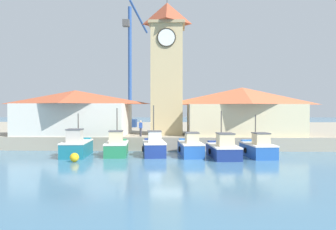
{
  "coord_description": "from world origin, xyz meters",
  "views": [
    {
      "loc": [
        0.9,
        -25.59,
        4.04
      ],
      "look_at": [
        -0.16,
        8.25,
        3.5
      ],
      "focal_mm": 35.0,
      "sensor_mm": 36.0,
      "label": 1
    }
  ],
  "objects": [
    {
      "name": "ground_plane",
      "position": [
        0.0,
        0.0,
        0.0
      ],
      "size": [
        300.0,
        300.0,
        0.0
      ],
      "primitive_type": "plane",
      "color": "teal"
    },
    {
      "name": "quay_wharf",
      "position": [
        0.0,
        26.25,
        0.67
      ],
      "size": [
        120.0,
        40.0,
        1.34
      ],
      "primitive_type": "cube",
      "color": "#9E937F",
      "rests_on": "ground"
    },
    {
      "name": "fishing_boat_far_left",
      "position": [
        -7.98,
        2.68,
        0.83
      ],
      "size": [
        2.42,
        4.74,
        3.71
      ],
      "color": "#196B7F",
      "rests_on": "ground"
    },
    {
      "name": "fishing_boat_left_outer",
      "position": [
        -4.56,
        3.12,
        0.76
      ],
      "size": [
        2.33,
        4.27,
        4.19
      ],
      "color": "#237A4C",
      "rests_on": "ground"
    },
    {
      "name": "fishing_boat_left_inner",
      "position": [
        -1.24,
        3.17,
        0.78
      ],
      "size": [
        2.42,
        4.29,
        4.44
      ],
      "color": "navy",
      "rests_on": "ground"
    },
    {
      "name": "fishing_boat_mid_left",
      "position": [
        1.97,
        3.15,
        0.75
      ],
      "size": [
        2.33,
        4.81,
        4.54
      ],
      "color": "#2356A8",
      "rests_on": "ground"
    },
    {
      "name": "fishing_boat_center",
      "position": [
        4.69,
        2.16,
        0.72
      ],
      "size": [
        2.51,
        5.25,
        3.96
      ],
      "color": "navy",
      "rests_on": "ground"
    },
    {
      "name": "fishing_boat_mid_right",
      "position": [
        7.75,
        2.71,
        0.73
      ],
      "size": [
        2.44,
        4.72,
        3.6
      ],
      "color": "#2356A8",
      "rests_on": "ground"
    },
    {
      "name": "clock_tower",
      "position": [
        -0.33,
        10.29,
        8.89
      ],
      "size": [
        3.87,
        3.87,
        16.02
      ],
      "color": "tan",
      "rests_on": "quay_wharf"
    },
    {
      "name": "warehouse_left",
      "position": [
        -10.37,
        9.85,
        3.8
      ],
      "size": [
        11.83,
        7.37,
        4.83
      ],
      "color": "silver",
      "rests_on": "quay_wharf"
    },
    {
      "name": "warehouse_right",
      "position": [
        7.84,
        10.17,
        3.95
      ],
      "size": [
        12.18,
        7.3,
        5.12
      ],
      "color": "beige",
      "rests_on": "quay_wharf"
    },
    {
      "name": "port_crane_near",
      "position": [
        -6.61,
        25.47,
        8.73
      ],
      "size": [
        3.3,
        7.62,
        19.97
      ],
      "color": "navy",
      "rests_on": "quay_wharf"
    },
    {
      "name": "mooring_buoy",
      "position": [
        -7.14,
        -0.57,
        0.35
      ],
      "size": [
        0.7,
        0.7,
        0.7
      ],
      "primitive_type": "sphere",
      "color": "gold",
      "rests_on": "ground"
    },
    {
      "name": "dock_worker_near_tower",
      "position": [
        -2.9,
        7.36,
        2.18
      ],
      "size": [
        0.34,
        0.22,
        1.62
      ],
      "color": "#33333D",
      "rests_on": "quay_wharf"
    }
  ]
}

